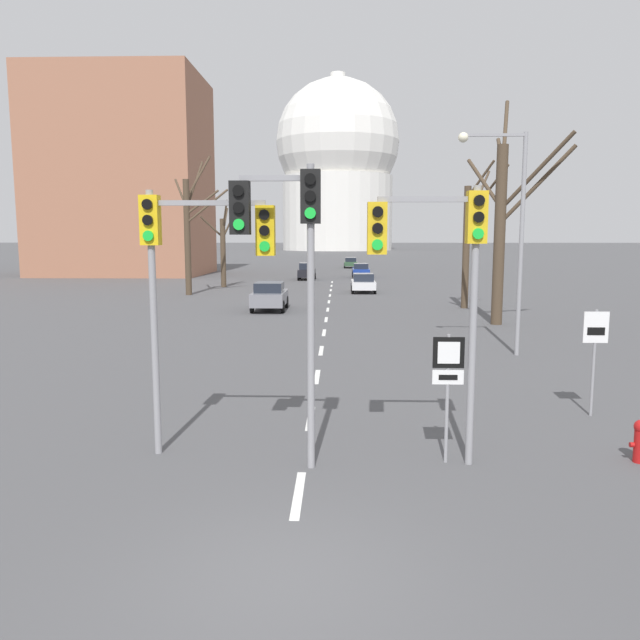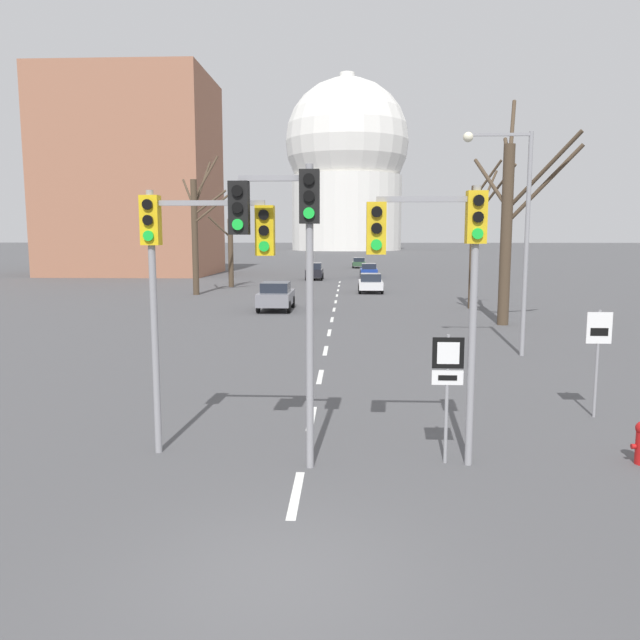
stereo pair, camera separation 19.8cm
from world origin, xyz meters
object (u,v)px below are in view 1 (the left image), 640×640
(route_sign_post, at_px, (448,376))
(speed_limit_sign, at_px, (595,344))
(sedan_near_right, at_px, (363,283))
(sedan_mid_centre, at_px, (351,262))
(traffic_signal_near_left, at_px, (191,255))
(sedan_near_left, at_px, (307,271))
(traffic_signal_near_right, at_px, (441,255))
(traffic_signal_centre_tall, at_px, (287,242))
(street_lamp_right, at_px, (509,219))
(sedan_far_right, at_px, (361,270))
(sedan_far_left, at_px, (270,296))

(route_sign_post, xyz_separation_m, speed_limit_sign, (4.11, 3.31, 0.06))
(route_sign_post, relative_size, sedan_near_right, 0.67)
(route_sign_post, relative_size, sedan_mid_centre, 0.58)
(traffic_signal_near_left, height_order, sedan_near_left, traffic_signal_near_left)
(traffic_signal_near_right, xyz_separation_m, traffic_signal_centre_tall, (-2.85, -0.28, 0.26))
(route_sign_post, xyz_separation_m, sedan_mid_centre, (-0.53, 74.94, -0.99))
(sedan_near_left, bearing_deg, street_lamp_right, -76.70)
(route_sign_post, relative_size, sedan_near_left, 0.65)
(traffic_signal_near_left, xyz_separation_m, sedan_far_right, (5.19, 54.47, -3.24))
(traffic_signal_near_right, height_order, route_sign_post, traffic_signal_near_right)
(traffic_signal_near_right, height_order, street_lamp_right, street_lamp_right)
(sedan_near_left, height_order, sedan_near_right, sedan_near_left)
(traffic_signal_near_left, distance_m, sedan_mid_centre, 74.80)
(street_lamp_right, relative_size, sedan_near_right, 2.11)
(speed_limit_sign, distance_m, sedan_near_left, 48.73)
(sedan_near_right, bearing_deg, sedan_near_left, 109.91)
(street_lamp_right, bearing_deg, traffic_signal_near_left, -129.74)
(sedan_mid_centre, bearing_deg, route_sign_post, -89.59)
(traffic_signal_centre_tall, distance_m, sedan_near_right, 37.45)
(sedan_near_right, bearing_deg, route_sign_post, -89.66)
(street_lamp_right, height_order, sedan_near_left, street_lamp_right)
(sedan_near_left, height_order, sedan_far_right, sedan_near_left)
(route_sign_post, xyz_separation_m, sedan_far_left, (-6.22, 24.89, -0.86))
(traffic_signal_near_left, relative_size, sedan_near_left, 1.36)
(route_sign_post, xyz_separation_m, sedan_near_right, (-0.22, 36.82, -0.97))
(traffic_signal_near_right, relative_size, sedan_far_left, 1.26)
(traffic_signal_near_left, xyz_separation_m, sedan_far_left, (-1.23, 24.55, -3.15))
(traffic_signal_near_left, xyz_separation_m, sedan_mid_centre, (4.46, 74.60, -3.28))
(sedan_near_left, xyz_separation_m, sedan_far_right, (5.59, 3.72, -0.07))
(traffic_signal_near_left, bearing_deg, sedan_near_left, 90.44)
(traffic_signal_near_right, xyz_separation_m, street_lamp_right, (4.24, 11.28, 0.96))
(traffic_signal_centre_tall, xyz_separation_m, sedan_near_right, (2.83, 37.17, -3.52))
(traffic_signal_near_left, xyz_separation_m, street_lamp_right, (9.03, 10.87, 0.98))
(route_sign_post, distance_m, sedan_far_left, 25.67)
(route_sign_post, xyz_separation_m, sedan_near_left, (-5.38, 51.09, -0.88))
(traffic_signal_centre_tall, distance_m, traffic_signal_near_left, 2.08)
(street_lamp_right, bearing_deg, speed_limit_sign, -89.52)
(route_sign_post, relative_size, street_lamp_right, 0.31)
(traffic_signal_centre_tall, bearing_deg, sedan_near_left, 92.60)
(traffic_signal_near_right, xyz_separation_m, traffic_signal_near_left, (-4.80, 0.41, -0.02))
(sedan_far_left, xyz_separation_m, sedan_far_right, (6.42, 29.92, -0.09))
(sedan_near_right, relative_size, sedan_mid_centre, 0.88)
(sedan_mid_centre, height_order, sedan_far_right, sedan_far_right)
(route_sign_post, distance_m, street_lamp_right, 12.36)
(sedan_near_right, relative_size, sedan_far_left, 0.90)
(traffic_signal_centre_tall, height_order, sedan_mid_centre, traffic_signal_centre_tall)
(route_sign_post, bearing_deg, traffic_signal_near_right, -160.20)
(sedan_mid_centre, xyz_separation_m, sedan_far_left, (-5.69, -50.05, 0.13))
(sedan_near_right, distance_m, sedan_far_right, 17.99)
(sedan_near_left, xyz_separation_m, sedan_mid_centre, (4.85, 23.85, -0.12))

